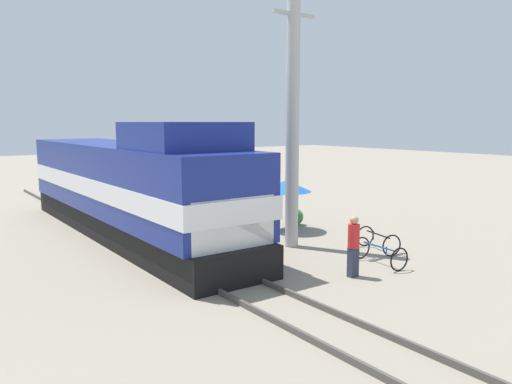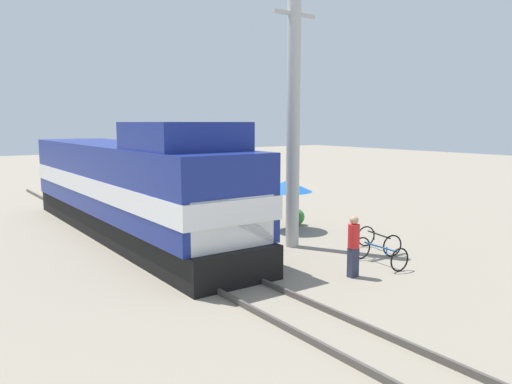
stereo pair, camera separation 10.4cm
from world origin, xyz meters
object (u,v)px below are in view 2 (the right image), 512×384
at_px(locomotive, 132,188).
at_px(bicycle, 380,253).
at_px(vendor_umbrella, 287,186).
at_px(billboard_sign, 232,162).
at_px(person_bystander, 354,244).
at_px(utility_pole, 293,117).
at_px(bicycle_spare, 379,240).

height_order(locomotive, bicycle, locomotive).
bearing_deg(vendor_umbrella, billboard_sign, 96.19).
height_order(locomotive, billboard_sign, locomotive).
relative_size(person_bystander, bicycle, 1.03).
xyz_separation_m(utility_pole, bicycle, (0.72, -3.48, -4.30)).
xyz_separation_m(utility_pole, vendor_umbrella, (1.53, 2.21, -2.80)).
relative_size(locomotive, bicycle, 9.21).
distance_m(locomotive, bicycle, 9.74).
distance_m(billboard_sign, bicycle, 9.58).
height_order(locomotive, person_bystander, locomotive).
distance_m(locomotive, person_bystander, 9.31).
relative_size(utility_pole, billboard_sign, 2.54).
bearing_deg(bicycle_spare, vendor_umbrella, -70.61).
bearing_deg(billboard_sign, locomotive, -169.36).
xyz_separation_m(vendor_umbrella, bicycle, (-0.81, -5.69, -1.50)).
bearing_deg(locomotive, person_bystander, -69.42).
relative_size(utility_pole, bicycle_spare, 5.43).
bearing_deg(utility_pole, vendor_umbrella, 55.24).
bearing_deg(vendor_umbrella, bicycle_spare, -83.96).
bearing_deg(bicycle_spare, bicycle, 55.53).
distance_m(utility_pole, billboard_sign, 6.25).
xyz_separation_m(locomotive, bicycle_spare, (6.14, -7.13, -1.57)).
bearing_deg(billboard_sign, vendor_umbrella, -83.81).
bearing_deg(bicycle_spare, locomotive, -35.92).
distance_m(utility_pole, vendor_umbrella, 3.88).
xyz_separation_m(vendor_umbrella, billboard_sign, (-0.39, 3.60, 0.80)).
bearing_deg(bicycle, person_bystander, -161.96).
relative_size(locomotive, utility_pole, 1.75).
xyz_separation_m(person_bystander, bicycle, (1.60, 0.37, -0.62)).
height_order(vendor_umbrella, person_bystander, vendor_umbrella).
distance_m(utility_pole, bicycle, 5.58).
xyz_separation_m(locomotive, bicycle, (4.85, -8.30, -1.57)).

